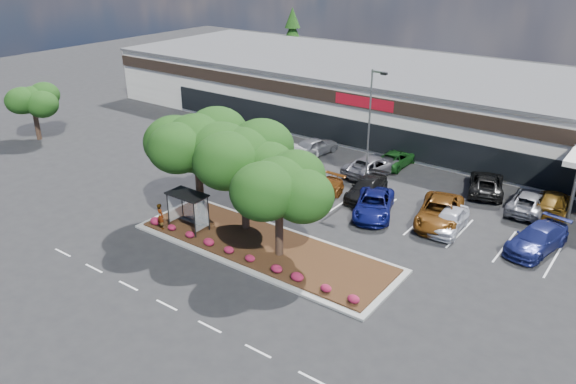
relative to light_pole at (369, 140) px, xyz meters
The scene contains 28 objects.
ground 16.66m from the light_pole, 85.83° to the right, with size 160.00×160.00×0.00m, color black.
retail_store 17.93m from the light_pole, 86.05° to the left, with size 80.40×25.20×6.25m.
landscape_island 12.78m from the light_pole, 93.94° to the right, with size 18.00×6.00×0.26m.
lane_markings 7.14m from the light_pole, 79.64° to the right, with size 33.12×20.06×0.01m.
shrub_row 14.67m from the light_pole, 93.35° to the right, with size 17.00×0.80×0.50m, color maroon, non-canonical shape.
bus_shelter 14.69m from the light_pole, 115.78° to the right, with size 2.75×1.55×2.59m.
island_tree_west 13.42m from the light_pole, 120.59° to the right, with size 7.20×7.20×7.89m, color #12360E, non-canonical shape.
island_tree_mid 11.36m from the light_pole, 107.05° to the right, with size 6.60×6.60×7.32m, color #12360E, non-canonical shape.
island_tree_east 12.40m from the light_pole, 86.89° to the right, with size 5.80×5.80×6.50m, color #12360E, non-canonical shape.
tree_west_far 33.84m from the light_pole, 166.22° to the right, with size 4.80×4.80×5.61m, color #12360E, non-canonical shape.
conifer_north_west 41.57m from the light_pole, 133.91° to the left, with size 4.40×4.40×10.00m, color #12360E.
person_waiting 16.67m from the light_pole, 118.77° to the right, with size 0.67×0.44×1.84m, color #594C47.
light_pole is the anchor object (origin of this frame).
car_0 16.59m from the light_pole, behind, with size 1.80×4.46×1.52m, color #15411B.
car_1 7.92m from the light_pole, 153.08° to the right, with size 1.52×4.36×1.44m, color #AEB2B9.
car_2 5.69m from the light_pole, 117.93° to the right, with size 2.16×5.30×1.54m, color brown.
car_3 5.51m from the light_pole, 53.96° to the right, with size 2.60×5.63×1.57m, color #0D1154.
car_4 3.75m from the light_pole, 60.90° to the right, with size 2.08×5.11×1.48m, color black.
car_5 7.92m from the light_pole, 15.91° to the right, with size 2.80×6.08×1.69m, color #63360F.
car_6 9.00m from the light_pole, 18.39° to the right, with size 1.82×4.53×1.54m, color silver.
car_7 13.95m from the light_pole, ahead, with size 2.24×5.51×1.60m, color navy.
car_9 9.66m from the light_pole, 167.97° to the left, with size 1.75×5.02×1.65m, color #B8B8B8.
car_10 9.72m from the light_pole, 150.45° to the left, with size 2.02×5.02×1.71m, color slate.
car_11 7.37m from the light_pole, 95.26° to the left, with size 2.28×4.94×1.37m, color #19541A.
car_12 4.97m from the light_pole, 110.35° to the left, with size 2.76×5.98×1.66m, color #59585F.
car_13 10.05m from the light_pole, 34.37° to the left, with size 2.52×5.46×1.52m, color black.
car_14 12.57m from the light_pole, 18.32° to the left, with size 2.48×5.38×1.49m, color slate.
car_15 14.12m from the light_pole, 20.03° to the left, with size 2.07×5.09×1.48m, color brown.
Camera 1 is at (17.95, -20.61, 18.04)m, focal length 35.00 mm.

